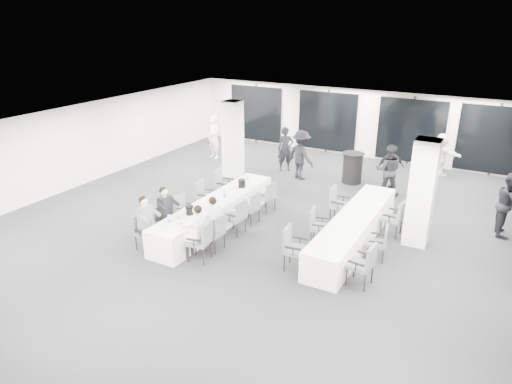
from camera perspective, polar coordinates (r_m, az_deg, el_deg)
room at (r=13.20m, az=5.89°, el=2.51°), size 14.04×16.04×2.84m
column_left at (r=16.62m, az=-2.92°, el=6.56°), size 0.60×0.60×2.80m
column_right at (r=12.25m, az=20.00°, el=-0.14°), size 0.60×0.60×2.80m
banquet_table_main at (r=12.98m, az=-5.00°, el=-2.59°), size 0.90×5.00×0.75m
banquet_table_side at (r=12.22m, az=12.12°, el=-4.59°), size 0.90×5.00×0.75m
cocktail_table at (r=16.55m, az=11.96°, el=2.99°), size 0.78×0.78×1.09m
chair_main_left_near at (r=11.95m, az=-13.88°, el=-4.55°), size 0.48×0.53×0.92m
chair_main_left_second at (r=12.47m, az=-11.48°, el=-3.39°), size 0.47×0.51×0.86m
chair_main_left_mid at (r=13.08m, az=-9.03°, el=-1.99°), size 0.46×0.51×0.88m
chair_main_left_fourth at (r=13.82m, az=-6.47°, el=-0.32°), size 0.56×0.60×0.98m
chair_main_left_far at (r=14.59m, az=-4.17°, el=1.10°), size 0.60×0.64×1.04m
chair_main_right_near at (r=11.09m, az=-6.76°, el=-5.85°), size 0.58×0.62×1.01m
chair_main_right_second at (r=11.54m, az=-5.06°, el=-4.82°), size 0.50×0.56×0.96m
chair_main_right_mid at (r=12.32m, az=-2.33°, el=-2.90°), size 0.52×0.58×0.99m
chair_main_right_fourth at (r=12.96m, az=-0.54°, el=-1.79°), size 0.53×0.57×0.93m
chair_main_right_far at (r=13.76m, az=1.50°, el=-0.38°), size 0.57×0.60×0.93m
chair_side_left_near at (r=10.71m, az=4.62°, el=-6.69°), size 0.59×0.64×1.04m
chair_side_left_mid at (r=11.97m, az=7.68°, el=-3.98°), size 0.56×0.59×0.95m
chair_side_left_far at (r=13.29m, az=10.17°, el=-1.23°), size 0.55×0.61×1.04m
chair_side_right_near at (r=10.30m, az=13.40°, el=-8.59°), size 0.55×0.60×1.01m
chair_side_right_mid at (r=11.47m, az=15.22°, el=-5.91°), size 0.53×0.56×0.89m
chair_side_right_far at (r=12.79m, az=17.03°, el=-2.93°), size 0.53×0.59×0.99m
seated_guest_a at (r=11.73m, az=-13.41°, el=-3.46°), size 0.50×0.38×1.44m
seated_guest_b at (r=12.24m, az=-11.04°, el=-2.19°), size 0.50×0.38×1.44m
seated_guest_c at (r=11.07m, az=-7.58°, el=-4.57°), size 0.50×0.38×1.44m
seated_guest_d at (r=11.52m, az=-5.77°, el=-3.43°), size 0.50×0.38×1.44m
standing_guest_a at (r=17.42m, az=3.71°, el=5.73°), size 0.90×0.87×1.92m
standing_guest_b at (r=15.56m, az=16.24°, el=3.03°), size 1.04×0.77×1.93m
standing_guest_c at (r=16.52m, az=5.66°, el=5.01°), size 1.47×1.16×2.03m
standing_guest_d at (r=16.06m, az=16.47°, el=3.31°), size 1.20×1.09×1.79m
standing_guest_e at (r=15.78m, az=20.61°, el=2.85°), size 0.89×1.10×1.98m
standing_guest_f at (r=18.26m, az=22.13°, el=4.73°), size 1.76×1.33×1.80m
standing_guest_g at (r=19.06m, az=-5.31°, el=7.19°), size 0.90×0.82×2.02m
standing_guest_h at (r=13.91m, az=29.15°, el=-0.91°), size 0.72×1.04×1.98m
ice_bucket_near at (r=11.98m, az=-8.28°, el=-2.25°), size 0.21×0.21×0.24m
ice_bucket_far at (r=13.73m, az=-1.79°, el=1.10°), size 0.22×0.22×0.25m
water_bottle_a at (r=11.52m, az=-10.78°, el=-3.38°), size 0.08×0.08×0.24m
water_bottle_b at (r=12.92m, az=-3.97°, el=-0.29°), size 0.08×0.08×0.24m
water_bottle_c at (r=14.25m, az=-1.05°, el=1.78°), size 0.07×0.07×0.21m
plate_a at (r=11.83m, az=-9.65°, el=-3.21°), size 0.22×0.22×0.03m
plate_b at (r=11.48m, az=-9.38°, el=-3.99°), size 0.18×0.18×0.03m
plate_c at (r=12.57m, az=-5.45°, el=-1.49°), size 0.21×0.21×0.03m
wine_glass at (r=11.09m, az=-10.55°, el=-4.14°), size 0.08×0.08×0.22m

